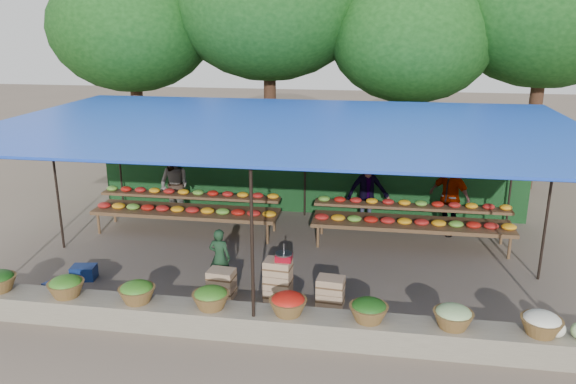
% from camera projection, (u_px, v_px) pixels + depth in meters
% --- Properties ---
extents(ground, '(60.00, 60.00, 0.00)m').
position_uv_depth(ground, '(285.00, 262.00, 11.24)').
color(ground, '#67584B').
rests_on(ground, ground).
extents(stone_curb, '(10.60, 0.55, 0.40)m').
position_uv_depth(stone_curb, '(256.00, 323.00, 8.59)').
color(stone_curb, '#6C6556').
rests_on(stone_curb, ground).
extents(stall_canopy, '(10.80, 6.60, 2.82)m').
position_uv_depth(stall_canopy, '(286.00, 130.00, 10.53)').
color(stall_canopy, black).
rests_on(stall_canopy, ground).
extents(produce_baskets, '(8.98, 0.58, 0.34)m').
position_uv_depth(produce_baskets, '(249.00, 301.00, 8.50)').
color(produce_baskets, brown).
rests_on(produce_baskets, stone_curb).
extents(netting_backdrop, '(10.60, 0.06, 2.50)m').
position_uv_depth(netting_backdrop, '(306.00, 164.00, 13.86)').
color(netting_backdrop, '#1C4F24').
rests_on(netting_backdrop, ground).
extents(tree_row, '(16.51, 5.50, 7.12)m').
position_uv_depth(tree_row, '(339.00, 19.00, 15.55)').
color(tree_row, '#351C13').
rests_on(tree_row, ground).
extents(fruit_table_left, '(4.21, 0.95, 0.93)m').
position_uv_depth(fruit_table_left, '(187.00, 206.00, 12.73)').
color(fruit_table_left, '#513120').
rests_on(fruit_table_left, ground).
extents(fruit_table_right, '(4.21, 0.95, 0.93)m').
position_uv_depth(fruit_table_right, '(412.00, 218.00, 11.96)').
color(fruit_table_right, '#513120').
rests_on(fruit_table_right, ground).
extents(crate_counter, '(2.38, 0.38, 0.77)m').
position_uv_depth(crate_counter, '(276.00, 285.00, 9.59)').
color(crate_counter, tan).
rests_on(crate_counter, ground).
extents(weighing_scale, '(0.29, 0.29, 0.31)m').
position_uv_depth(weighing_scale, '(284.00, 256.00, 9.41)').
color(weighing_scale, '#AA0D1F').
rests_on(weighing_scale, crate_counter).
extents(vendor_seated, '(0.42, 0.30, 1.09)m').
position_uv_depth(vendor_seated, '(220.00, 258.00, 10.10)').
color(vendor_seated, '#193820').
rests_on(vendor_seated, ground).
extents(customer_left, '(0.99, 0.89, 1.66)m').
position_uv_depth(customer_left, '(174.00, 186.00, 13.55)').
color(customer_left, slate).
rests_on(customer_left, ground).
extents(customer_mid, '(1.26, 1.03, 1.70)m').
position_uv_depth(customer_mid, '(368.00, 190.00, 13.13)').
color(customer_mid, slate).
rests_on(customer_mid, ground).
extents(customer_right, '(1.05, 0.97, 1.73)m').
position_uv_depth(customer_right, '(449.00, 197.00, 12.53)').
color(customer_right, slate).
rests_on(customer_right, ground).
extents(blue_crate_front, '(0.67, 0.59, 0.33)m').
position_uv_depth(blue_crate_front, '(63.00, 292.00, 9.64)').
color(blue_crate_front, navy).
rests_on(blue_crate_front, ground).
extents(blue_crate_back, '(0.48, 0.38, 0.26)m').
position_uv_depth(blue_crate_back, '(84.00, 272.00, 10.48)').
color(blue_crate_back, navy).
rests_on(blue_crate_back, ground).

